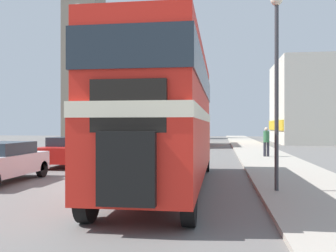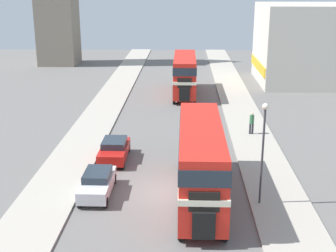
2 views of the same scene
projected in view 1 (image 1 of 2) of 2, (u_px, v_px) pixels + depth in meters
ground_plane at (110, 183)px, 13.28m from camera, size 120.00×120.00×0.00m
sidewalk_right at (308, 186)px, 12.35m from camera, size 3.50×120.00×0.12m
double_decker_bus at (168, 109)px, 12.31m from camera, size 2.47×11.09×4.39m
bus_distant at (194, 121)px, 38.27m from camera, size 2.42×10.46×4.29m
car_parked_near at (1, 162)px, 13.42m from camera, size 1.69×4.18×1.45m
car_parked_mid at (69, 151)px, 18.97m from camera, size 1.83×4.20×1.47m
pedestrian_walking at (266, 140)px, 23.40m from camera, size 0.37×0.37×1.83m
street_lamp at (277, 62)px, 11.11m from camera, size 0.36×0.36×5.86m
church_tower at (84, 30)px, 59.95m from camera, size 5.74×5.74×34.24m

